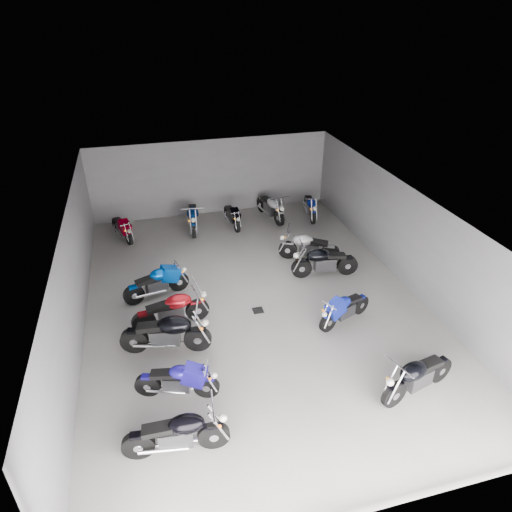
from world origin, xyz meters
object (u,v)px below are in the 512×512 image
object	(u,v)px
motorcycle_left_a	(177,434)
motorcycle_left_d	(172,310)
motorcycle_back_c	(193,217)
motorcycle_back_e	(271,207)
motorcycle_left_c	(167,333)
motorcycle_right_f	(308,247)
motorcycle_right_c	(344,309)
motorcycle_right_a	(418,376)
motorcycle_back_d	(232,216)
drain_grate	(258,310)
motorcycle_left_b	(178,380)
motorcycle_back_f	(310,206)
motorcycle_right_e	(324,262)
motorcycle_back_a	(122,228)
motorcycle_left_e	(157,283)

from	to	relation	value
motorcycle_left_a	motorcycle_left_d	xyz separation A→B (m)	(0.32, 4.23, 0.01)
motorcycle_back_c	motorcycle_back_e	world-z (taller)	motorcycle_back_c
motorcycle_left_c	motorcycle_back_e	distance (m)	8.84
motorcycle_left_c	motorcycle_right_f	xyz separation A→B (m)	(5.29, 3.60, -0.05)
motorcycle_left_c	motorcycle_right_c	world-z (taller)	motorcycle_left_c
motorcycle_right_a	motorcycle_left_d	bearing A→B (deg)	36.44
motorcycle_back_d	motorcycle_back_e	distance (m)	1.74
drain_grate	motorcycle_left_b	xyz separation A→B (m)	(-2.68, -2.76, 0.47)
motorcycle_back_e	motorcycle_back_f	world-z (taller)	motorcycle_back_e
motorcycle_left_b	motorcycle_back_d	distance (m)	9.26
motorcycle_right_a	motorcycle_right_e	distance (m)	5.47
motorcycle_back_d	motorcycle_back_e	bearing A→B (deg)	-176.63
drain_grate	motorcycle_back_a	xyz separation A→B (m)	(-3.85, 5.93, 0.45)
drain_grate	motorcycle_back_e	distance (m)	6.60
motorcycle_left_b	motorcycle_left_e	world-z (taller)	motorcycle_left_e
motorcycle_back_f	drain_grate	bearing A→B (deg)	66.78
motorcycle_right_c	motorcycle_back_f	bearing A→B (deg)	-36.44
motorcycle_right_a	motorcycle_right_c	xyz separation A→B (m)	(-0.50, 2.95, -0.06)
drain_grate	motorcycle_back_c	xyz separation A→B (m)	(-1.08, 6.03, 0.54)
motorcycle_right_f	motorcycle_back_e	world-z (taller)	motorcycle_back_e
drain_grate	motorcycle_back_d	size ratio (longest dim) A/B	0.17
motorcycle_left_a	motorcycle_right_f	distance (m)	8.66
drain_grate	motorcycle_back_e	bearing A→B (deg)	70.19
motorcycle_left_a	motorcycle_left_e	xyz separation A→B (m)	(0.03, 5.82, -0.02)
drain_grate	motorcycle_back_c	world-z (taller)	motorcycle_back_c
motorcycle_back_a	motorcycle_back_d	size ratio (longest dim) A/B	0.97
drain_grate	motorcycle_right_c	xyz separation A→B (m)	(2.25, -1.16, 0.46)
motorcycle_right_f	motorcycle_right_e	bearing A→B (deg)	-149.03
motorcycle_left_a	motorcycle_right_a	xyz separation A→B (m)	(5.61, 0.18, 0.00)
motorcycle_right_c	motorcycle_right_e	bearing A→B (deg)	-32.34
motorcycle_right_a	motorcycle_back_c	bearing A→B (deg)	4.59
motorcycle_right_f	motorcycle_back_e	xyz separation A→B (m)	(-0.29, 3.69, 0.01)
motorcycle_left_e	motorcycle_right_a	distance (m)	7.94
motorcycle_right_e	motorcycle_left_a	bearing A→B (deg)	143.53
motorcycle_right_e	motorcycle_back_d	distance (m)	5.05
motorcycle_left_c	motorcycle_back_f	size ratio (longest dim) A/B	1.16
motorcycle_left_c	motorcycle_back_a	bearing A→B (deg)	-158.57
motorcycle_right_c	motorcycle_right_f	bearing A→B (deg)	-27.58
motorcycle_left_d	motorcycle_right_f	bearing A→B (deg)	108.87
motorcycle_left_a	motorcycle_back_e	distance (m)	11.65
motorcycle_back_a	motorcycle_back_f	size ratio (longest dim) A/B	0.90
motorcycle_right_f	motorcycle_back_e	distance (m)	3.71
drain_grate	motorcycle_back_d	world-z (taller)	motorcycle_back_d
motorcycle_left_d	motorcycle_right_a	xyz separation A→B (m)	(5.29, -4.05, -0.00)
motorcycle_right_e	motorcycle_back_e	bearing A→B (deg)	12.76
motorcycle_left_e	motorcycle_back_a	distance (m)	4.51
motorcycle_right_f	motorcycle_left_e	bearing A→B (deg)	124.95
motorcycle_right_a	motorcycle_back_e	world-z (taller)	motorcycle_right_a
motorcycle_left_a	motorcycle_back_f	xyz separation A→B (m)	(6.76, 10.22, -0.03)
drain_grate	motorcycle_left_c	xyz separation A→B (m)	(-2.77, -1.10, 0.57)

